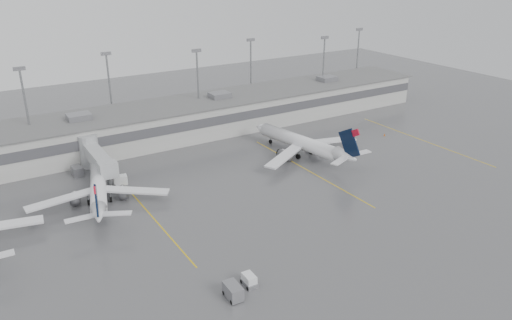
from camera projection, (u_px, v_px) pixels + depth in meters
ground at (311, 246)px, 77.10m from camera, size 260.00×260.00×0.00m
terminal at (166, 122)px, 121.16m from camera, size 152.00×17.00×9.45m
light_masts at (155, 85)px, 122.72m from camera, size 142.40×8.00×20.60m
jet_bridge_right at (94, 156)px, 101.66m from camera, size 4.00×17.20×7.00m
stand_markings at (235, 189)px, 95.99m from camera, size 105.25×40.00×0.01m
jet_mid_left at (98, 188)px, 89.80m from camera, size 24.19×27.47×9.07m
jet_mid_right at (303, 143)px, 110.76m from camera, size 27.30×30.85×10.04m
baggage_tug at (249, 281)px, 67.78m from camera, size 1.74×2.60×1.64m
baggage_cart at (233, 291)px, 65.13m from camera, size 1.86×3.13×1.98m
gse_uld_b at (120, 180)px, 97.68m from camera, size 2.82×2.13×1.81m
gse_uld_c at (295, 139)px, 119.83m from camera, size 2.41×1.64×1.68m
gse_loader at (77, 171)px, 101.74m from camera, size 1.94×3.03×1.87m
cone_b at (140, 188)px, 95.54m from camera, size 0.44×0.44×0.70m
cone_c at (293, 151)px, 113.79m from camera, size 0.40×0.40×0.63m
cone_d at (385, 135)px, 124.23m from camera, size 0.41×0.41×0.66m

